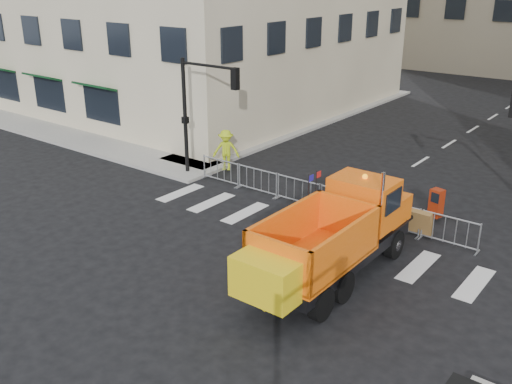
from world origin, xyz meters
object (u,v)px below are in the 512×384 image
Objects in this scene: worker at (226,150)px; newspaper_box at (436,203)px; cop_b at (374,213)px; cop_c at (393,223)px; plow_truck at (333,235)px; cop_a at (356,207)px.

newspaper_box is at bearing -30.35° from worker.
cop_c is at bearing 155.96° from cop_b.
cop_b is at bearing -50.93° from cop_c.
cop_b is 1.12× the size of cop_c.
newspaper_box is at bearing -122.85° from cop_b.
plow_truck is 4.47× the size of worker.
worker is 1.76× the size of newspaper_box.
newspaper_box is (0.86, 6.35, -0.79)m from plow_truck.
cop_c is at bearing -49.07° from worker.
worker is (-7.82, 1.76, 0.32)m from cop_a.
worker is at bearing 58.09° from plow_truck.
plow_truck is 4.18m from cop_a.
cop_b is at bearing 4.32° from plow_truck.
worker is at bearing -161.90° from newspaper_box.
plow_truck is at bearing 39.79° from cop_c.
plow_truck is 3.22m from cop_c.
plow_truck reaches higher than cop_b.
plow_truck reaches higher than cop_c.
plow_truck reaches higher than newspaper_box.
plow_truck reaches higher than cop_a.
cop_a is 0.87× the size of cop_c.
cop_c is (1.83, -0.80, 0.12)m from cop_a.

